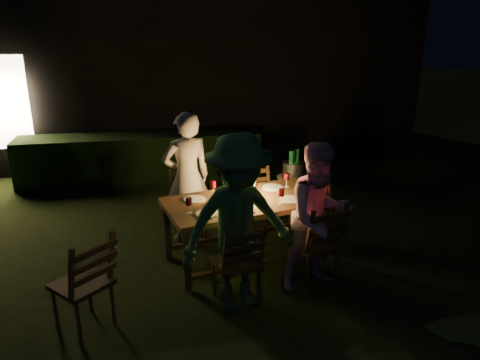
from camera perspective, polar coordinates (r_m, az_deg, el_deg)
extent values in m
plane|color=black|center=(5.19, -6.54, -12.71)|extent=(40.00, 40.00, 0.00)
cube|color=black|center=(10.67, -9.42, 12.83)|extent=(10.00, 4.00, 3.20)
cube|color=#FFE5B2|center=(9.10, -27.05, 8.37)|extent=(0.90, 0.06, 1.60)
cube|color=black|center=(8.49, -11.90, 2.81)|extent=(4.20, 0.70, 0.80)
cube|color=#482E18|center=(5.37, 0.78, -2.68)|extent=(2.00, 1.31, 0.06)
cube|color=#482E18|center=(4.95, -6.44, -9.88)|extent=(0.07, 0.07, 0.68)
cube|color=#482E18|center=(5.60, -8.76, -6.38)|extent=(0.07, 0.07, 0.68)
cube|color=#482E18|center=(5.60, 10.28, -6.46)|extent=(0.07, 0.07, 0.68)
cube|color=#482E18|center=(6.18, 6.44, -3.73)|extent=(0.07, 0.07, 0.68)
cube|color=#482E18|center=(4.71, -0.51, -10.07)|extent=(0.50, 0.49, 0.04)
cube|color=#482E18|center=(4.44, 0.44, -8.10)|extent=(0.44, 0.24, 0.49)
cube|color=#482E18|center=(5.08, 8.97, -7.71)|extent=(0.55, 0.53, 0.04)
cube|color=#482E18|center=(4.82, 10.47, -5.59)|extent=(0.47, 0.27, 0.52)
cube|color=#482E18|center=(5.99, -6.14, -3.58)|extent=(0.46, 0.45, 0.04)
cube|color=#482E18|center=(6.06, -6.57, -0.61)|extent=(0.43, 0.19, 0.49)
cube|color=#482E18|center=(6.32, 2.53, -2.14)|extent=(0.50, 0.49, 0.04)
cube|color=#482E18|center=(6.39, 1.87, 0.67)|extent=(0.45, 0.23, 0.50)
cube|color=#482E18|center=(6.06, 11.63, -3.46)|extent=(0.45, 0.47, 0.04)
cube|color=#482E18|center=(5.88, 10.20, -1.21)|extent=(0.19, 0.44, 0.51)
cube|color=#482E18|center=(4.55, -18.75, -11.92)|extent=(0.62, 0.62, 0.04)
cube|color=#482E18|center=(4.27, -17.63, -9.53)|extent=(0.43, 0.42, 0.53)
imported|color=#BFADA3|center=(5.90, -6.48, 0.31)|extent=(0.68, 0.53, 1.67)
imported|color=#E39CC2|center=(4.88, 9.61, -4.51)|extent=(0.89, 0.76, 1.59)
imported|color=#3B6B35|center=(4.45, -0.17, -5.39)|extent=(1.26, 0.89, 1.76)
cube|color=white|center=(5.41, 1.05, -1.98)|extent=(0.15, 0.15, 0.03)
cube|color=white|center=(5.30, 1.07, 1.25)|extent=(0.16, 0.16, 0.03)
cylinder|color=#FF9E3F|center=(5.37, 1.05, -0.83)|extent=(0.09, 0.09, 0.18)
cylinder|color=white|center=(5.36, -5.56, -2.36)|extent=(0.25, 0.25, 0.01)
cylinder|color=white|center=(4.97, -3.98, -4.08)|extent=(0.25, 0.25, 0.01)
cylinder|color=white|center=(5.72, 3.99, -0.90)|extent=(0.25, 0.25, 0.01)
cylinder|color=white|center=(5.36, 6.14, -2.38)|extent=(0.25, 0.25, 0.01)
cylinder|color=#0F471E|center=(5.21, -1.72, -1.35)|extent=(0.07, 0.07, 0.28)
cube|color=red|center=(5.02, 0.72, -3.80)|extent=(0.18, 0.14, 0.01)
cube|color=red|center=(5.34, 7.50, -2.52)|extent=(0.18, 0.14, 0.01)
cube|color=black|center=(4.88, -4.43, -4.58)|extent=(0.14, 0.07, 0.01)
cylinder|color=brown|center=(6.60, 6.50, 0.21)|extent=(0.46, 0.46, 0.04)
cylinder|color=brown|center=(6.70, 6.41, -2.23)|extent=(0.05, 0.05, 0.60)
cylinder|color=#A5A8AD|center=(6.56, 6.55, 1.26)|extent=(0.30, 0.30, 0.22)
cylinder|color=#0F471E|center=(6.49, 6.24, 1.55)|extent=(0.07, 0.07, 0.32)
cylinder|color=#0F471E|center=(6.59, 6.88, 1.80)|extent=(0.07, 0.07, 0.32)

